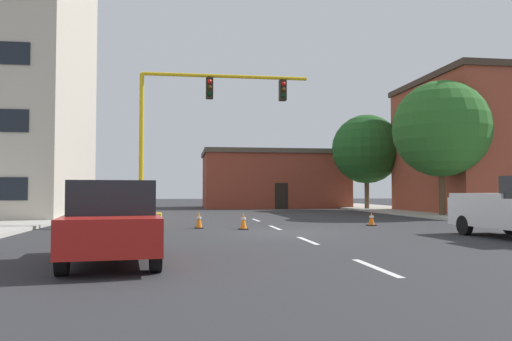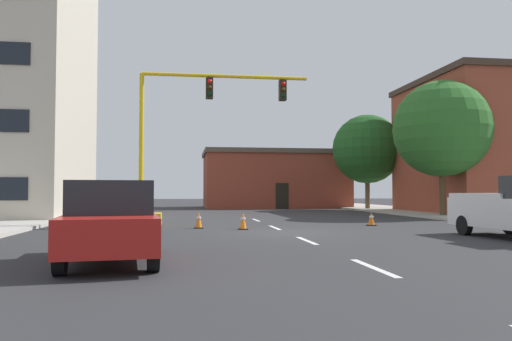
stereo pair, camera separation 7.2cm
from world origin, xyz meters
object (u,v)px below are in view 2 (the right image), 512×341
at_px(tree_right_far, 367,149).
at_px(traffic_cone_roadside_b, 243,221).
at_px(traffic_cone_roadside_a, 199,220).
at_px(traffic_cone_roadside_c, 371,219).
at_px(sedan_red_near_left, 111,221).
at_px(tree_right_mid, 442,129).
at_px(traffic_signal_gantry, 165,176).

xyz_separation_m(tree_right_far, traffic_cone_roadside_b, (-12.10, -18.39, -4.53)).
bearing_deg(traffic_cone_roadside_a, traffic_cone_roadside_c, 3.85).
height_order(tree_right_far, sedan_red_near_left, tree_right_far).
xyz_separation_m(tree_right_mid, traffic_cone_roadside_a, (-14.25, -6.57, -4.82)).
relative_size(sedan_red_near_left, traffic_cone_roadside_a, 6.91).
xyz_separation_m(traffic_cone_roadside_a, traffic_cone_roadside_c, (7.58, 0.51, -0.03)).
xyz_separation_m(tree_right_mid, sedan_red_near_left, (-16.40, -16.13, -4.26)).
distance_m(sedan_red_near_left, traffic_cone_roadside_a, 9.81).
bearing_deg(traffic_cone_roadside_b, traffic_cone_roadside_c, 13.46).
height_order(sedan_red_near_left, traffic_cone_roadside_b, sedan_red_near_left).
bearing_deg(traffic_cone_roadside_a, tree_right_mid, 24.77).
height_order(traffic_cone_roadside_a, traffic_cone_roadside_c, traffic_cone_roadside_a).
bearing_deg(sedan_red_near_left, traffic_signal_gantry, 86.51).
height_order(tree_right_mid, tree_right_far, tree_right_mid).
bearing_deg(sedan_red_near_left, traffic_cone_roadside_a, 77.31).
xyz_separation_m(tree_right_far, sedan_red_near_left, (-15.97, -27.05, -3.97)).
distance_m(tree_right_mid, tree_right_far, 10.93).
bearing_deg(traffic_cone_roadside_c, traffic_cone_roadside_a, -176.15).
bearing_deg(traffic_cone_roadside_b, sedan_red_near_left, -114.11).
bearing_deg(tree_right_mid, traffic_cone_roadside_c, -137.72).
bearing_deg(traffic_cone_roadside_a, traffic_cone_roadside_b, -27.31).
xyz_separation_m(tree_right_mid, traffic_cone_roadside_c, (-6.67, -6.06, -4.85)).
xyz_separation_m(traffic_signal_gantry, traffic_cone_roadside_a, (1.45, -1.90, -1.87)).
relative_size(tree_right_mid, tree_right_far, 1.05).
distance_m(tree_right_mid, traffic_cone_roadside_c, 10.24).
height_order(tree_right_mid, sedan_red_near_left, tree_right_mid).
distance_m(traffic_cone_roadside_a, traffic_cone_roadside_b, 1.94).
bearing_deg(tree_right_mid, tree_right_far, 92.22).
height_order(traffic_signal_gantry, tree_right_far, tree_right_far).
xyz_separation_m(traffic_cone_roadside_a, traffic_cone_roadside_b, (1.73, -0.89, 0.00)).
distance_m(tree_right_mid, traffic_cone_roadside_a, 16.41).
height_order(traffic_signal_gantry, traffic_cone_roadside_c, traffic_signal_gantry).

